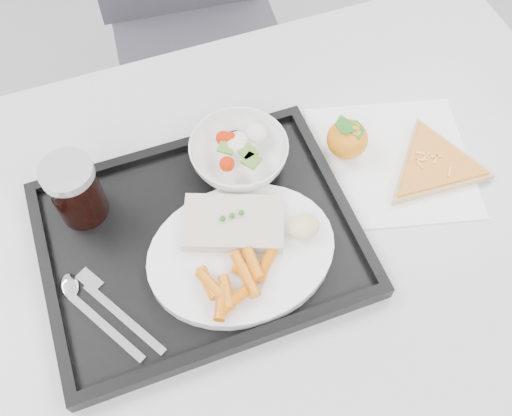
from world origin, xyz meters
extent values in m
cube|color=#AAAAAC|center=(0.00, 0.30, 0.73)|extent=(1.20, 0.80, 0.03)
cylinder|color=#47474C|center=(0.54, 0.64, 0.36)|extent=(0.04, 0.04, 0.72)
cube|color=#323138|center=(0.10, 0.95, 0.45)|extent=(0.46, 0.46, 0.04)
cylinder|color=#47474C|center=(-0.08, 0.77, 0.21)|extent=(0.03, 0.03, 0.43)
cylinder|color=#47474C|center=(0.28, 0.77, 0.21)|extent=(0.03, 0.03, 0.43)
cylinder|color=#47474C|center=(-0.08, 1.13, 0.21)|extent=(0.03, 0.03, 0.43)
cylinder|color=#47474C|center=(0.28, 1.13, 0.21)|extent=(0.03, 0.03, 0.43)
cube|color=black|center=(-0.09, 0.31, 0.76)|extent=(0.45, 0.35, 0.01)
cube|color=black|center=(-0.09, 0.47, 0.77)|extent=(0.45, 0.02, 0.01)
cube|color=black|center=(-0.09, 0.14, 0.77)|extent=(0.45, 0.02, 0.01)
cube|color=black|center=(0.13, 0.31, 0.77)|extent=(0.02, 0.32, 0.01)
cube|color=black|center=(-0.30, 0.31, 0.77)|extent=(0.02, 0.32, 0.01)
cylinder|color=white|center=(-0.04, 0.26, 0.77)|extent=(0.27, 0.27, 0.02)
cube|color=beige|center=(-0.04, 0.30, 0.79)|extent=(0.16, 0.13, 0.02)
sphere|color=#236B1C|center=(-0.05, 0.30, 0.81)|extent=(0.01, 0.01, 0.01)
sphere|color=#236B1C|center=(-0.04, 0.30, 0.81)|extent=(0.01, 0.01, 0.01)
sphere|color=#236B1C|center=(-0.02, 0.30, 0.81)|extent=(0.01, 0.01, 0.01)
ellipsoid|color=#DDAB7F|center=(0.06, 0.25, 0.80)|extent=(0.05, 0.04, 0.03)
imported|color=white|center=(0.01, 0.41, 0.79)|extent=(0.15, 0.15, 0.05)
cylinder|color=black|center=(-0.23, 0.41, 0.81)|extent=(0.07, 0.07, 0.10)
cylinder|color=#A5A8AD|center=(-0.23, 0.41, 0.87)|extent=(0.08, 0.08, 0.01)
cube|color=silver|center=(-0.25, 0.22, 0.77)|extent=(0.09, 0.13, 0.00)
ellipsoid|color=silver|center=(-0.28, 0.30, 0.77)|extent=(0.04, 0.05, 0.01)
cube|color=silver|center=(-0.22, 0.22, 0.77)|extent=(0.09, 0.13, 0.00)
cube|color=silver|center=(-0.25, 0.30, 0.77)|extent=(0.04, 0.04, 0.00)
cube|color=white|center=(0.25, 0.34, 0.75)|extent=(0.30, 0.30, 0.00)
ellipsoid|color=#F25C0C|center=(0.18, 0.38, 0.79)|extent=(0.08, 0.08, 0.06)
cube|color=#236B1C|center=(0.18, 0.38, 0.81)|extent=(0.04, 0.05, 0.02)
cube|color=#236B1C|center=(0.18, 0.38, 0.81)|extent=(0.05, 0.03, 0.02)
cylinder|color=tan|center=(0.30, 0.30, 0.76)|extent=(0.27, 0.27, 0.01)
cylinder|color=#B6320D|center=(0.30, 0.30, 0.77)|extent=(0.24, 0.24, 0.00)
cube|color=#EABC47|center=(0.29, 0.32, 0.77)|extent=(0.02, 0.01, 0.00)
cube|color=#EABC47|center=(0.31, 0.28, 0.77)|extent=(0.01, 0.02, 0.00)
cube|color=#EABC47|center=(0.31, 0.31, 0.77)|extent=(0.02, 0.01, 0.00)
cube|color=#EABC47|center=(0.29, 0.33, 0.77)|extent=(0.02, 0.01, 0.00)
cube|color=#EABC47|center=(0.30, 0.31, 0.77)|extent=(0.01, 0.01, 0.00)
cube|color=#EABC47|center=(0.28, 0.31, 0.77)|extent=(0.02, 0.01, 0.00)
cube|color=#EABC47|center=(0.28, 0.31, 0.77)|extent=(0.01, 0.02, 0.00)
cylinder|color=#D36307|center=(-0.01, 0.23, 0.79)|extent=(0.04, 0.04, 0.02)
cylinder|color=#D36307|center=(-0.08, 0.18, 0.80)|extent=(0.05, 0.03, 0.02)
cylinder|color=#D36307|center=(-0.04, 0.22, 0.79)|extent=(0.05, 0.04, 0.02)
cylinder|color=#D36307|center=(-0.03, 0.22, 0.80)|extent=(0.02, 0.05, 0.02)
cylinder|color=#D36307|center=(-0.09, 0.19, 0.80)|extent=(0.03, 0.05, 0.02)
cylinder|color=#D36307|center=(-0.05, 0.23, 0.80)|extent=(0.02, 0.05, 0.02)
cylinder|color=#D36307|center=(-0.10, 0.22, 0.80)|extent=(0.02, 0.05, 0.02)
cylinder|color=#D36307|center=(-0.08, 0.20, 0.80)|extent=(0.02, 0.05, 0.02)
cylinder|color=#D36307|center=(-0.05, 0.20, 0.80)|extent=(0.02, 0.05, 0.02)
cylinder|color=#D36307|center=(-0.10, 0.22, 0.80)|extent=(0.03, 0.05, 0.02)
sphere|color=#C11D00|center=(0.01, 0.43, 0.80)|extent=(0.02, 0.02, 0.02)
sphere|color=#C11D00|center=(-0.01, 0.39, 0.80)|extent=(0.02, 0.02, 0.02)
sphere|color=#C11D00|center=(0.00, 0.44, 0.80)|extent=(0.02, 0.02, 0.02)
sphere|color=#C11D00|center=(0.01, 0.43, 0.80)|extent=(0.02, 0.02, 0.02)
ellipsoid|color=silver|center=(0.02, 0.43, 0.80)|extent=(0.03, 0.03, 0.03)
ellipsoid|color=silver|center=(0.01, 0.42, 0.80)|extent=(0.03, 0.03, 0.03)
ellipsoid|color=silver|center=(0.05, 0.43, 0.80)|extent=(0.03, 0.03, 0.03)
cube|color=#527F28|center=(0.02, 0.40, 0.80)|extent=(0.03, 0.03, 0.00)
cube|color=#527F28|center=(0.02, 0.38, 0.80)|extent=(0.03, 0.03, 0.00)
cube|color=#527F28|center=(0.00, 0.42, 0.80)|extent=(0.03, 0.03, 0.00)
camera|label=1|loc=(-0.14, -0.09, 1.50)|focal=40.00mm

